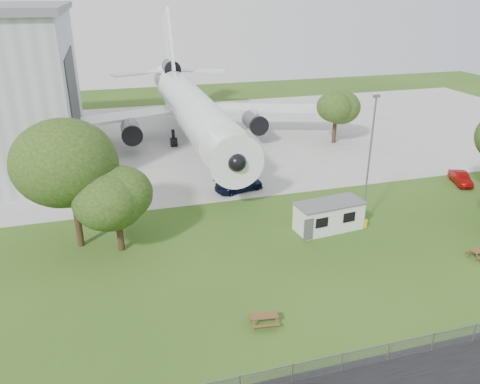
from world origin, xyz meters
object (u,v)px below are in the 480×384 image
object	(u,v)px
site_cabin	(329,216)
picnic_east	(479,257)
airliner	(191,106)
picnic_west	(264,325)

from	to	relation	value
site_cabin	picnic_east	xyz separation A→B (m)	(9.65, -8.00, -1.31)
airliner	picnic_east	distance (m)	41.15
picnic_west	picnic_east	world-z (taller)	same
airliner	picnic_east	size ratio (longest dim) A/B	26.52
site_cabin	picnic_east	bearing A→B (deg)	-39.66
picnic_west	airliner	bearing A→B (deg)	93.61
airliner	site_cabin	distance (m)	30.35
picnic_east	site_cabin	bearing A→B (deg)	131.87
site_cabin	picnic_west	xyz separation A→B (m)	(-9.90, -11.04, -1.31)
airliner	site_cabin	size ratio (longest dim) A/B	6.94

